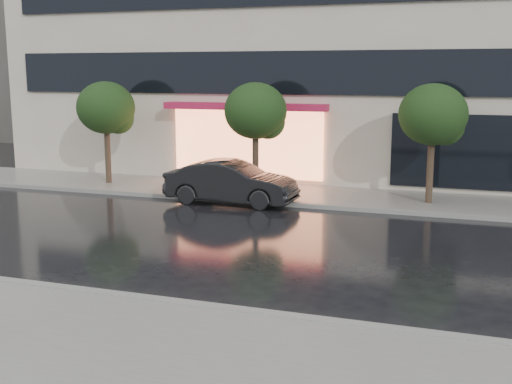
% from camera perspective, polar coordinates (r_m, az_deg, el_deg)
% --- Properties ---
extents(ground, '(120.00, 120.00, 0.00)m').
position_cam_1_polar(ground, '(12.86, -1.77, -9.14)').
color(ground, black).
rests_on(ground, ground).
extents(sidewalk_near, '(60.00, 4.50, 0.12)m').
position_cam_1_polar(sidewalk_near, '(10.09, -8.46, -14.67)').
color(sidewalk_near, slate).
rests_on(sidewalk_near, ground).
extents(sidewalk_far, '(60.00, 3.50, 0.12)m').
position_cam_1_polar(sidewalk_far, '(22.40, 7.45, -0.46)').
color(sidewalk_far, slate).
rests_on(sidewalk_far, ground).
extents(curb_near, '(60.00, 0.25, 0.14)m').
position_cam_1_polar(curb_near, '(11.96, -3.47, -10.35)').
color(curb_near, gray).
rests_on(curb_near, ground).
extents(curb_far, '(60.00, 0.25, 0.14)m').
position_cam_1_polar(curb_far, '(20.72, 6.49, -1.33)').
color(curb_far, gray).
rests_on(curb_far, ground).
extents(tree_far_west, '(2.20, 2.20, 3.99)m').
position_cam_1_polar(tree_far_west, '(25.14, -13.05, 7.14)').
color(tree_far_west, '#33261C').
rests_on(tree_far_west, ground).
extents(tree_mid_west, '(2.20, 2.20, 3.99)m').
position_cam_1_polar(tree_mid_west, '(22.58, 0.13, 7.04)').
color(tree_mid_west, '#33261C').
rests_on(tree_mid_west, ground).
extents(tree_mid_east, '(2.20, 2.20, 3.99)m').
position_cam_1_polar(tree_mid_east, '(21.43, 15.61, 6.45)').
color(tree_mid_east, '#33261C').
rests_on(tree_mid_east, ground).
extents(parked_car, '(4.40, 1.61, 1.44)m').
position_cam_1_polar(parked_car, '(21.33, -2.22, 0.86)').
color(parked_car, black).
rests_on(parked_car, ground).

